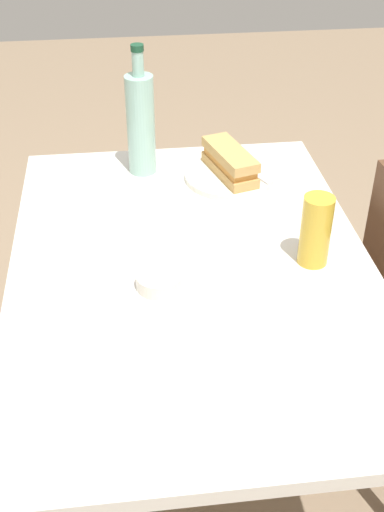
{
  "coord_description": "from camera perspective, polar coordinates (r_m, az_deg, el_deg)",
  "views": [
    {
      "loc": [
        1.09,
        -0.13,
        1.53
      ],
      "look_at": [
        0.0,
        0.0,
        0.75
      ],
      "focal_mm": 45.85,
      "sensor_mm": 36.0,
      "label": 1
    }
  ],
  "objects": [
    {
      "name": "dining_table",
      "position": [
        1.44,
        0.0,
        -4.57
      ],
      "size": [
        1.09,
        0.76,
        0.73
      ],
      "color": "silver",
      "rests_on": "ground"
    },
    {
      "name": "ground_plane",
      "position": [
        1.89,
        0.0,
        -18.9
      ],
      "size": [
        8.0,
        8.0,
        0.0
      ],
      "primitive_type": "plane",
      "color": "#8C755B"
    },
    {
      "name": "plate_near",
      "position": [
        1.67,
        3.28,
        6.94
      ],
      "size": [
        0.23,
        0.23,
        0.01
      ],
      "primitive_type": "cylinder",
      "color": "silver",
      "rests_on": "dining_table"
    },
    {
      "name": "baguette_sandwich_near",
      "position": [
        1.66,
        3.33,
        8.2
      ],
      "size": [
        0.21,
        0.12,
        0.07
      ],
      "color": "tan",
      "rests_on": "plate_near"
    },
    {
      "name": "water_bottle",
      "position": [
        1.66,
        -4.49,
        11.53
      ],
      "size": [
        0.07,
        0.07,
        0.33
      ],
      "color": "#99C6B7",
      "rests_on": "dining_table"
    },
    {
      "name": "beer_glass",
      "position": [
        1.35,
        10.74,
        2.19
      ],
      "size": [
        0.06,
        0.06,
        0.15
      ],
      "primitive_type": "cylinder",
      "color": "gold",
      "rests_on": "dining_table"
    },
    {
      "name": "olive_bowl",
      "position": [
        1.3,
        -2.91,
        -2.16
      ],
      "size": [
        0.09,
        0.09,
        0.03
      ],
      "primitive_type": "cylinder",
      "color": "silver",
      "rests_on": "dining_table"
    },
    {
      "name": "knife_near",
      "position": [
        1.7,
        4.62,
        7.72
      ],
      "size": [
        0.17,
        0.09,
        0.01
      ],
      "color": "silver",
      "rests_on": "plate_near"
    }
  ]
}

